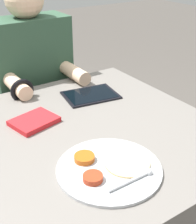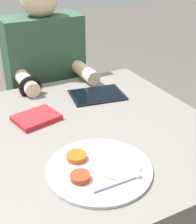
{
  "view_description": "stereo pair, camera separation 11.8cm",
  "coord_description": "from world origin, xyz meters",
  "px_view_note": "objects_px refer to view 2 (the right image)",
  "views": [
    {
      "loc": [
        -0.55,
        -0.87,
        1.34
      ],
      "look_at": [
        0.03,
        -0.0,
        0.79
      ],
      "focal_mm": 50.0,
      "sensor_mm": 36.0,
      "label": 1
    },
    {
      "loc": [
        -0.45,
        -0.93,
        1.34
      ],
      "look_at": [
        0.03,
        -0.0,
        0.79
      ],
      "focal_mm": 50.0,
      "sensor_mm": 36.0,
      "label": 2
    }
  ],
  "objects_px": {
    "thali_tray": "(99,168)",
    "person_diner": "(47,98)",
    "tablet_device": "(97,95)",
    "red_notebook": "(36,118)"
  },
  "relations": [
    {
      "from": "thali_tray",
      "to": "person_diner",
      "type": "distance_m",
      "value": 0.92
    },
    {
      "from": "thali_tray",
      "to": "person_diner",
      "type": "xyz_separation_m",
      "value": [
        0.13,
        0.9,
        -0.17
      ]
    },
    {
      "from": "thali_tray",
      "to": "tablet_device",
      "type": "distance_m",
      "value": 0.54
    },
    {
      "from": "tablet_device",
      "to": "thali_tray",
      "type": "bearing_deg",
      "value": -116.26
    },
    {
      "from": "thali_tray",
      "to": "red_notebook",
      "type": "bearing_deg",
      "value": 101.16
    },
    {
      "from": "person_diner",
      "to": "thali_tray",
      "type": "bearing_deg",
      "value": -98.03
    },
    {
      "from": "thali_tray",
      "to": "red_notebook",
      "type": "distance_m",
      "value": 0.4
    },
    {
      "from": "tablet_device",
      "to": "person_diner",
      "type": "height_order",
      "value": "person_diner"
    },
    {
      "from": "tablet_device",
      "to": "person_diner",
      "type": "distance_m",
      "value": 0.46
    },
    {
      "from": "thali_tray",
      "to": "red_notebook",
      "type": "relative_size",
      "value": 1.7
    }
  ]
}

